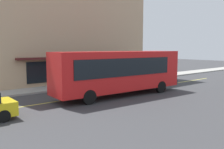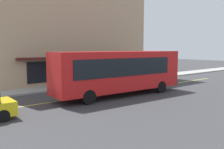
# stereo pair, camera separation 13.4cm
# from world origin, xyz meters

# --- Properties ---
(ground) EXTENTS (120.00, 120.00, 0.00)m
(ground) POSITION_xyz_m (0.00, 0.00, 0.00)
(ground) COLOR #38383A
(sidewalk) EXTENTS (80.00, 2.54, 0.15)m
(sidewalk) POSITION_xyz_m (0.00, 4.92, 0.07)
(sidewalk) COLOR #9E9B93
(sidewalk) RESTS_ON ground
(lane_centre_stripe) EXTENTS (36.00, 0.16, 0.01)m
(lane_centre_stripe) POSITION_xyz_m (0.00, 0.00, 0.00)
(lane_centre_stripe) COLOR #D8D14C
(lane_centre_stripe) RESTS_ON ground
(storefront_building) EXTENTS (19.00, 11.03, 15.76)m
(storefront_building) POSITION_xyz_m (3.39, 11.40, 7.87)
(storefront_building) COLOR tan
(storefront_building) RESTS_ON ground
(bus) EXTENTS (11.24, 3.06, 3.50)m
(bus) POSITION_xyz_m (2.47, -1.23, 1.99)
(bus) COLOR red
(bus) RESTS_ON ground
(traffic_light) EXTENTS (0.30, 0.52, 3.20)m
(traffic_light) POSITION_xyz_m (3.64, 4.21, 2.53)
(traffic_light) COLOR #2D2D33
(traffic_light) RESTS_ON sidewalk
(car_maroon) EXTENTS (4.34, 1.94, 1.52)m
(car_maroon) POSITION_xyz_m (8.59, 2.40, 0.74)
(car_maroon) COLOR maroon
(car_maroon) RESTS_ON ground
(pedestrian_by_curb) EXTENTS (0.34, 0.34, 1.85)m
(pedestrian_by_curb) POSITION_xyz_m (1.67, 4.54, 1.27)
(pedestrian_by_curb) COLOR black
(pedestrian_by_curb) RESTS_ON sidewalk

